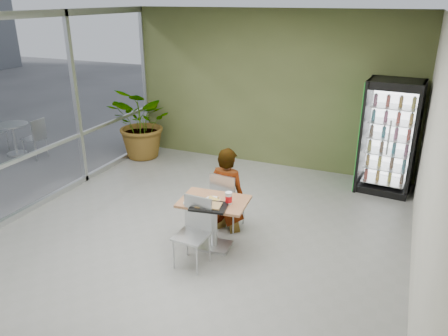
{
  "coord_description": "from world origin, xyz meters",
  "views": [
    {
      "loc": [
        2.63,
        -5.09,
        3.41
      ],
      "look_at": [
        0.25,
        0.52,
        1.0
      ],
      "focal_mm": 35.0,
      "sensor_mm": 36.0,
      "label": 1
    }
  ],
  "objects": [
    {
      "name": "soda_cup",
      "position": [
        0.58,
        -0.1,
        0.83
      ],
      "size": [
        0.1,
        0.1,
        0.17
      ],
      "color": "silver",
      "rests_on": "dining_table"
    },
    {
      "name": "seated_woman",
      "position": [
        0.31,
        0.52,
        0.51
      ],
      "size": [
        0.64,
        0.44,
        1.63
      ],
      "primitive_type": "imported",
      "rotation": [
        0.0,
        0.0,
        3.04
      ],
      "color": "black",
      "rests_on": "ground"
    },
    {
      "name": "chair_far",
      "position": [
        0.3,
        0.47,
        0.55
      ],
      "size": [
        0.46,
        0.46,
        0.94
      ],
      "rotation": [
        0.0,
        0.0,
        3.04
      ],
      "color": "#B7BABC",
      "rests_on": "ground"
    },
    {
      "name": "napkin_stack",
      "position": [
        0.07,
        -0.28,
        0.76
      ],
      "size": [
        0.18,
        0.18,
        0.02
      ],
      "primitive_type": "cube",
      "rotation": [
        0.0,
        0.0,
        0.32
      ],
      "color": "silver",
      "rests_on": "dining_table"
    },
    {
      "name": "pizza_plate",
      "position": [
        0.33,
        -0.08,
        0.77
      ],
      "size": [
        0.31,
        0.29,
        0.03
      ],
      "color": "silver",
      "rests_on": "dining_table"
    },
    {
      "name": "room_envelope",
      "position": [
        0.0,
        0.0,
        1.6
      ],
      "size": [
        6.0,
        7.0,
        3.2
      ],
      "primitive_type": null,
      "color": "silver",
      "rests_on": "ground"
    },
    {
      "name": "storefront_frame",
      "position": [
        -3.0,
        0.0,
        1.6
      ],
      "size": [
        0.1,
        7.0,
        3.2
      ],
      "primitive_type": null,
      "color": "#B7BABC",
      "rests_on": "ground"
    },
    {
      "name": "cafeteria_tray",
      "position": [
        0.38,
        -0.31,
        0.76
      ],
      "size": [
        0.54,
        0.43,
        0.03
      ],
      "primitive_type": "cube",
      "rotation": [
        0.0,
        0.0,
        0.17
      ],
      "color": "black",
      "rests_on": "dining_table"
    },
    {
      "name": "beverage_fridge",
      "position": [
        2.44,
        3.0,
        1.03
      ],
      "size": [
        1.0,
        0.8,
        2.06
      ],
      "rotation": [
        0.0,
        0.0,
        -0.09
      ],
      "color": "black",
      "rests_on": "ground"
    },
    {
      "name": "ground",
      "position": [
        0.0,
        0.0,
        0.0
      ],
      "size": [
        7.0,
        7.0,
        0.0
      ],
      "primitive_type": "plane",
      "color": "gray",
      "rests_on": "ground"
    },
    {
      "name": "dining_table",
      "position": [
        0.35,
        -0.08,
        0.54
      ],
      "size": [
        0.99,
        0.73,
        0.75
      ],
      "rotation": [
        0.0,
        0.0,
        0.08
      ],
      "color": "#A97148",
      "rests_on": "ground"
    },
    {
      "name": "chair_near",
      "position": [
        0.27,
        -0.52,
        0.55
      ],
      "size": [
        0.44,
        0.44,
        0.94
      ],
      "rotation": [
        0.0,
        0.0,
        -0.05
      ],
      "color": "#B7BABC",
      "rests_on": "ground"
    },
    {
      "name": "potted_plant",
      "position": [
        -2.63,
        2.78,
        0.8
      ],
      "size": [
        1.78,
        1.67,
        1.6
      ],
      "primitive_type": "imported",
      "rotation": [
        0.0,
        0.0,
        -0.36
      ],
      "color": "#2A6A2F",
      "rests_on": "ground"
    }
  ]
}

